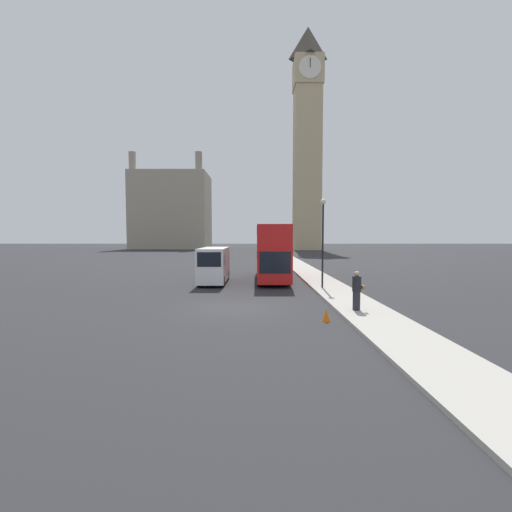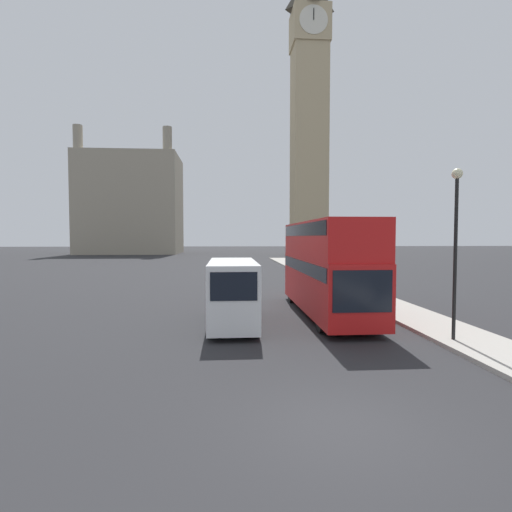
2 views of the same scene
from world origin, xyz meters
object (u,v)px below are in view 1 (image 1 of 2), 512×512
Objects in this scene: red_double_decker_bus at (270,250)px; white_van at (213,264)px; clock_tower at (306,137)px; street_lamp at (321,230)px; pedestrian at (355,291)px.

white_van is (-4.47, -2.17, -1.02)m from red_double_decker_bus.
clock_tower is 69.25m from red_double_decker_bus.
white_van is 0.98× the size of street_lamp.
white_van is 12.85m from pedestrian.
street_lamp is at bearing -60.05° from red_double_decker_bus.
clock_tower is 73.21m from street_lamp.
pedestrian is at bearing -74.66° from red_double_decker_bus.
pedestrian is 7.51m from street_lamp.
clock_tower reaches higher than street_lamp.
pedestrian is (3.38, -12.33, -1.41)m from red_double_decker_bus.
red_double_decker_bus is 6.46m from street_lamp.
pedestrian is 0.31× the size of street_lamp.
white_van is 3.17× the size of pedestrian.
clock_tower is at bearing 79.07° from red_double_decker_bus.
street_lamp is (-0.25, 6.90, 2.94)m from pedestrian.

